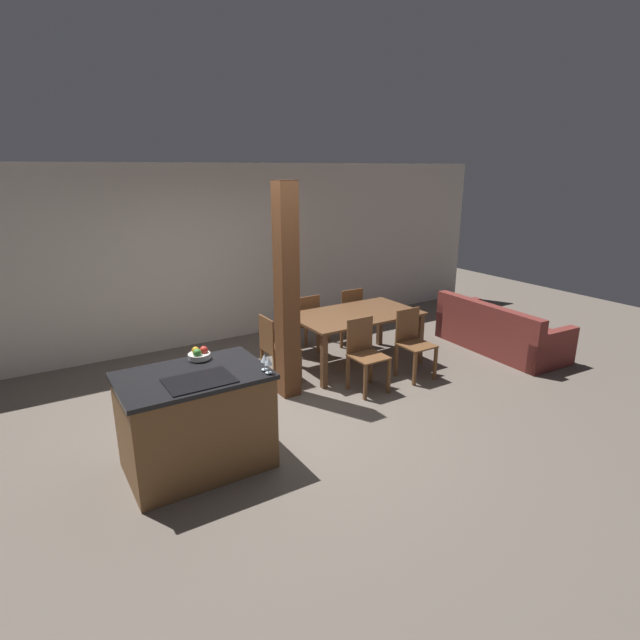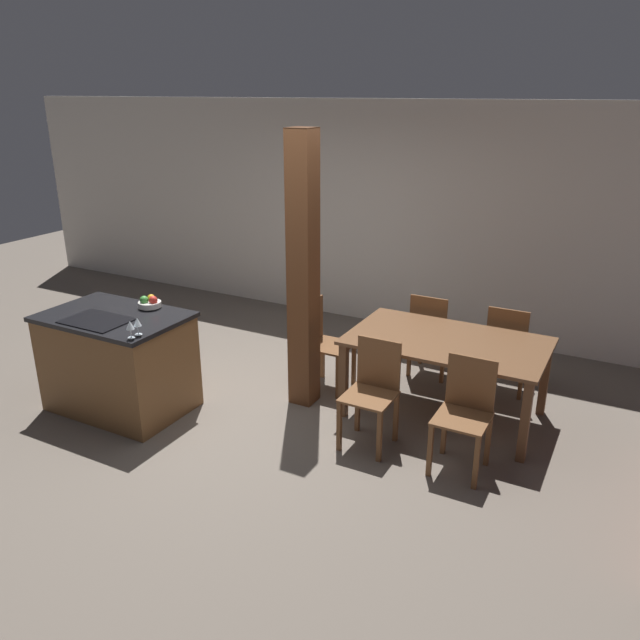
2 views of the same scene
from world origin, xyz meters
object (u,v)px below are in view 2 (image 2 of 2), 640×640
wine_glass_near (130,326)px  dining_chair_head_end (324,342)px  fruit_bowl (150,303)px  wine_glass_middle (137,323)px  kitchen_island (119,361)px  dining_chair_near_left (372,391)px  timber_post (303,274)px  dining_chair_far_left (431,333)px  dining_chair_near_right (465,412)px  dining_table (447,349)px  dining_chair_far_right (508,347)px

wine_glass_near → dining_chair_head_end: wine_glass_near is taller
fruit_bowl → wine_glass_middle: (0.40, -0.57, 0.06)m
kitchen_island → dining_chair_near_left: kitchen_island is taller
dining_chair_head_end → timber_post: (-0.02, -0.36, 0.78)m
dining_chair_far_left → dining_chair_head_end: bearing=41.2°
fruit_bowl → dining_chair_near_right: size_ratio=0.23×
wine_glass_middle → timber_post: size_ratio=0.06×
kitchen_island → fruit_bowl: 0.61m
dining_table → dining_chair_far_right: 0.85m
wine_glass_near → wine_glass_middle: size_ratio=1.00×
wine_glass_near → timber_post: size_ratio=0.06×
dining_chair_head_end → fruit_bowl: bearing=127.3°
dining_chair_near_left → dining_chair_far_right: (0.77, 1.47, 0.00)m
wine_glass_middle → dining_table: (2.11, 1.54, -0.39)m
timber_post → dining_table: bearing=16.0°
dining_chair_near_left → timber_post: bearing=156.2°
dining_chair_near_left → dining_chair_near_right: size_ratio=1.00×
dining_chair_near_right → kitchen_island: bearing=-170.1°
dining_chair_near_left → dining_chair_far_left: 1.47m
fruit_bowl → dining_chair_head_end: bearing=37.3°
dining_chair_near_left → dining_chair_near_right: 0.77m
wine_glass_near → dining_chair_near_left: wine_glass_near is taller
wine_glass_middle → dining_table: size_ratio=0.09×
kitchen_island → wine_glass_middle: (0.56, -0.27, 0.57)m
dining_chair_near_left → kitchen_island: bearing=-166.9°
kitchen_island → dining_chair_head_end: bearing=41.2°
wine_glass_middle → dining_chair_far_left: wine_glass_middle is taller
dining_chair_near_left → dining_chair_near_right: (0.77, 0.00, 0.00)m
fruit_bowl → dining_chair_far_right: (2.90, 1.71, -0.50)m
kitchen_island → wine_glass_middle: size_ratio=8.70×
fruit_bowl → timber_post: timber_post is taller
dining_chair_far_right → dining_chair_far_left: bearing=0.0°
fruit_bowl → dining_chair_near_left: 2.19m
wine_glass_middle → dining_chair_far_right: (2.50, 2.28, -0.56)m
fruit_bowl → wine_glass_middle: size_ratio=1.41×
kitchen_island → dining_chair_far_left: (2.29, 2.01, 0.01)m
dining_table → dining_chair_far_left: 0.85m
wine_glass_near → dining_chair_head_end: bearing=61.4°
wine_glass_near → wine_glass_middle: same height
dining_chair_far_right → dining_chair_head_end: bearing=24.6°
wine_glass_near → dining_chair_far_left: wine_glass_near is taller
kitchen_island → dining_chair_near_left: bearing=13.1°
wine_glass_middle → dining_table: bearing=36.1°
wine_glass_middle → dining_chair_near_right: (2.50, 0.81, -0.56)m
dining_chair_head_end → timber_post: size_ratio=0.36×
kitchen_island → wine_glass_middle: 0.85m
dining_chair_far_left → dining_chair_head_end: same height
dining_table → dining_chair_head_end: (-1.23, -0.00, -0.17)m
timber_post → kitchen_island: bearing=-147.5°
kitchen_island → dining_chair_near_left: (2.29, 0.53, 0.01)m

